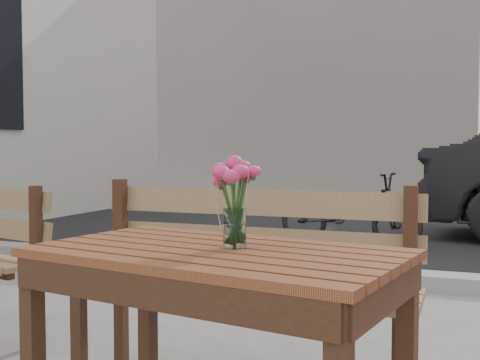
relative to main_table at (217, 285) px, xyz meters
The scene contains 6 objects.
street 4.94m from the main_table, 90.23° to the left, with size 30.00×8.12×0.12m.
backdrop_buildings 14.55m from the main_table, 89.40° to the left, with size 15.50×4.00×8.00m.
main_table is the anchor object (origin of this frame).
main_bench 0.65m from the main_table, 101.86° to the left, with size 1.48×0.44×0.92m.
main_vase 0.31m from the main_table, 41.40° to the left, with size 0.16×0.16×0.30m.
bicycle 4.53m from the main_table, 95.01° to the left, with size 0.53×1.53×0.80m, color black.
Camera 1 is at (0.77, -1.62, 1.04)m, focal length 45.00 mm.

